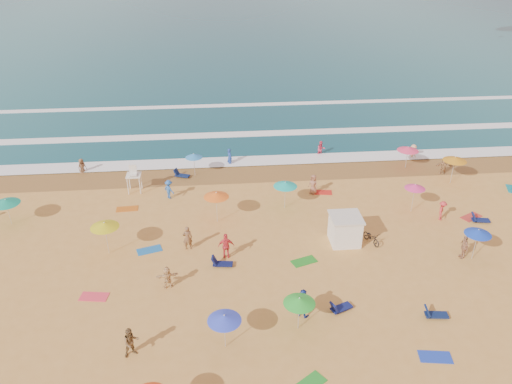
{
  "coord_description": "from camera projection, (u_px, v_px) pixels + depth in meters",
  "views": [
    {
      "loc": [
        -3.35,
        -28.54,
        20.02
      ],
      "look_at": [
        -0.19,
        6.0,
        1.5
      ],
      "focal_mm": 35.0,
      "sensor_mm": 36.0,
      "label": 1
    }
  ],
  "objects": [
    {
      "name": "wet_sand",
      "position": [
        252.0,
        173.0,
        45.75
      ],
      "size": [
        220.0,
        220.0,
        0.0
      ],
      "primitive_type": "plane",
      "color": "olive",
      "rests_on": "ground"
    },
    {
      "name": "beachgoers",
      "position": [
        266.0,
        211.0,
        38.14
      ],
      "size": [
        44.25,
        25.67,
        2.13
      ],
      "color": "tan",
      "rests_on": "ground"
    },
    {
      "name": "bicycle",
      "position": [
        371.0,
        237.0,
        35.47
      ],
      "size": [
        1.2,
        1.83,
        0.91
      ],
      "primitive_type": "imported",
      "rotation": [
        0.0,
        0.0,
        0.38
      ],
      "color": "black",
      "rests_on": "ground"
    },
    {
      "name": "beach_umbrellas",
      "position": [
        284.0,
        217.0,
        34.64
      ],
      "size": [
        57.19,
        28.36,
        0.79
      ],
      "color": "#16B4A6",
      "rests_on": "ground"
    },
    {
      "name": "loungers",
      "position": [
        312.0,
        263.0,
        33.24
      ],
      "size": [
        49.08,
        28.84,
        0.34
      ],
      "color": "navy",
      "rests_on": "ground"
    },
    {
      "name": "towels",
      "position": [
        275.0,
        273.0,
        32.59
      ],
      "size": [
        39.08,
        21.17,
        0.03
      ],
      "color": "#D11A4D",
      "rests_on": "ground"
    },
    {
      "name": "surf_foam",
      "position": [
        245.0,
        136.0,
        53.45
      ],
      "size": [
        200.0,
        18.7,
        0.05
      ],
      "color": "white",
      "rests_on": "ground"
    },
    {
      "name": "lifeguard_stand",
      "position": [
        134.0,
        180.0,
        42.12
      ],
      "size": [
        1.2,
        1.2,
        2.1
      ],
      "primitive_type": null,
      "color": "white",
      "rests_on": "ground"
    },
    {
      "name": "ocean",
      "position": [
        224.0,
        30.0,
        108.55
      ],
      "size": [
        220.0,
        140.0,
        0.18
      ],
      "primitive_type": "cube",
      "color": "#0C4756",
      "rests_on": "ground"
    },
    {
      "name": "ground",
      "position": [
        267.0,
        251.0,
        34.77
      ],
      "size": [
        220.0,
        220.0,
        0.0
      ],
      "primitive_type": "plane",
      "color": "gold",
      "rests_on": "ground"
    },
    {
      "name": "cabana",
      "position": [
        345.0,
        230.0,
        35.33
      ],
      "size": [
        2.0,
        2.0,
        2.0
      ],
      "primitive_type": "cube",
      "color": "white",
      "rests_on": "ground"
    },
    {
      "name": "cabana_roof",
      "position": [
        346.0,
        217.0,
        34.83
      ],
      "size": [
        2.2,
        2.2,
        0.12
      ],
      "primitive_type": "cube",
      "color": "silver",
      "rests_on": "cabana"
    }
  ]
}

